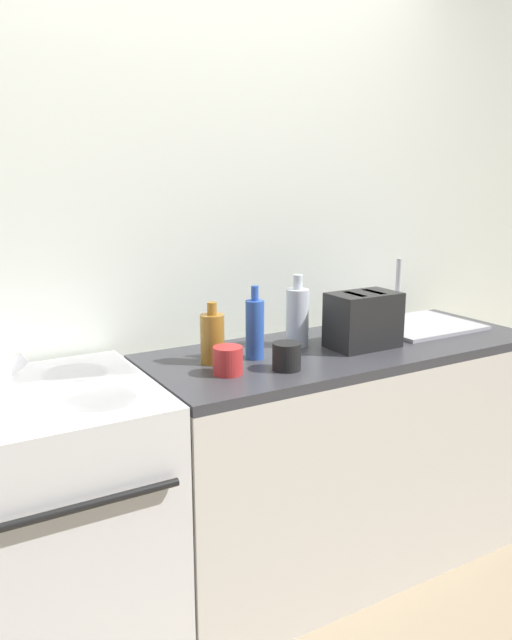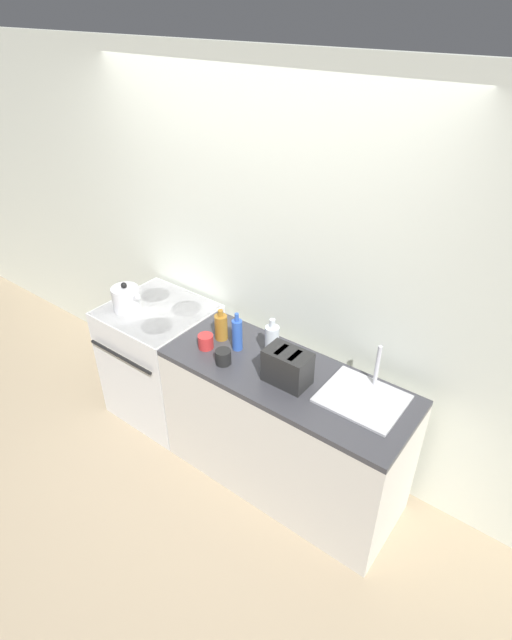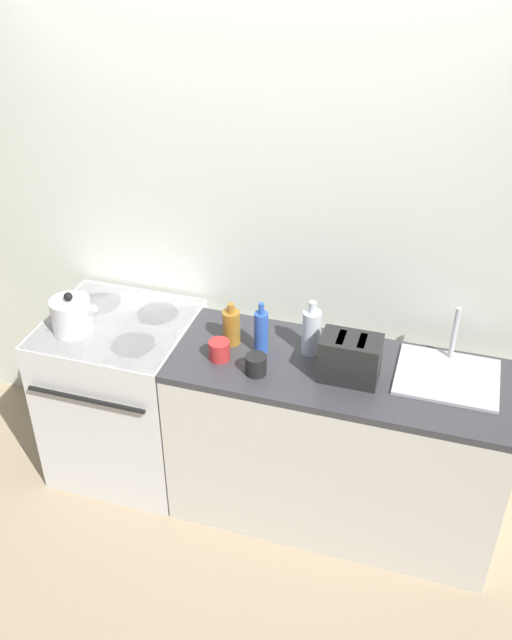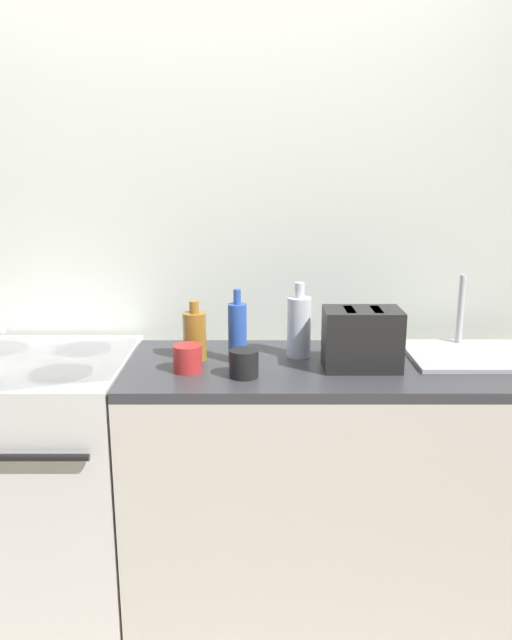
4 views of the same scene
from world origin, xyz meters
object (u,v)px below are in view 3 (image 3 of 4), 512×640
Objects in this scene: bottle_amber at (231,327)px; stove at (125,393)px; toaster at (350,358)px; cup_red at (219,350)px; cup_black at (256,365)px; bottle_clear at (311,331)px; kettle at (72,315)px; bottle_blue at (261,332)px.

stove is at bearing -178.72° from bottle_amber.
toaster is 0.60m from cup_red.
bottle_amber reaches higher than toaster.
stove is at bearing 167.10° from cup_black.
bottle_amber is at bearing -174.50° from bottle_clear.
bottle_amber reaches higher than cup_red.
toaster is at bearing 12.86° from cup_black.
toaster is at bearing -9.82° from bottle_amber.
bottle_clear reaches higher than stove.
cup_red is (0.76, -0.01, -0.04)m from kettle.
cup_black is (0.79, -0.18, 0.50)m from stove.
cup_black is 0.99× the size of cup_red.
cup_black is (0.03, -0.17, -0.06)m from bottle_blue.
kettle is 2.49× the size of cup_black.
cup_black is (-0.20, -0.23, -0.07)m from bottle_clear.
toaster is 0.44m from bottle_blue.
toaster reaches higher than stove.
stove is at bearing 179.09° from bottle_blue.
bottle_amber is at bearing 170.18° from toaster.
stove is 3.34× the size of bottle_clear.
bottle_amber reaches higher than stove.
kettle is at bearing 176.13° from cup_black.
cup_black is at bearing -130.60° from bottle_clear.
stove is 1.32m from toaster.
cup_black is (0.95, -0.06, -0.04)m from kettle.
toaster is 0.59m from bottle_amber.
bottle_blue is (-0.43, 0.08, 0.00)m from toaster.
bottle_amber is at bearing 170.61° from bottle_blue.
bottle_clear is 1.28× the size of bottle_amber.
bottle_blue is at bearing 170.03° from toaster.
cup_red is at bearing -176.54° from toaster.
bottle_clear is at bearing 8.18° from kettle.
bottle_clear reaches higher than bottle_blue.
bottle_amber is (0.77, 0.13, 0.00)m from kettle.
bottle_clear is (0.98, 0.05, 0.56)m from stove.
toaster is 0.42m from cup_black.
cup_black is at bearing -15.94° from cup_red.
stove is at bearing -177.09° from bottle_clear.
kettle is at bearing -173.64° from bottle_blue.
toaster is 2.67× the size of cup_red.
bottle_amber is 0.27m from cup_black.
cup_red is at bearing -96.32° from bottle_amber.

